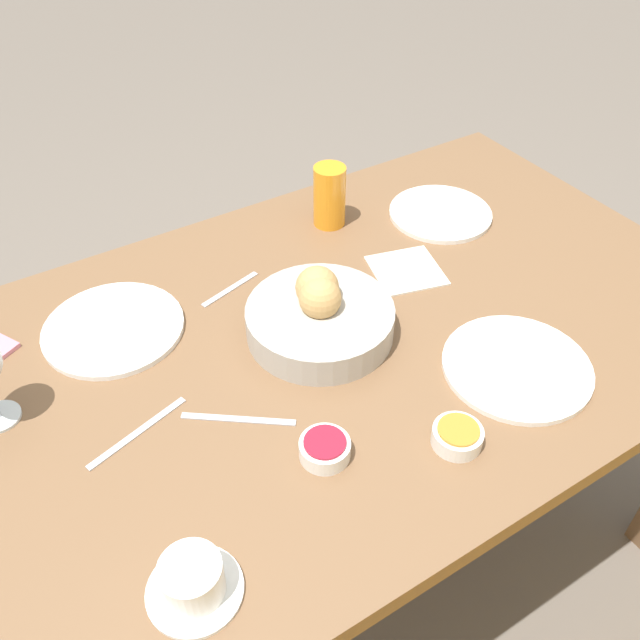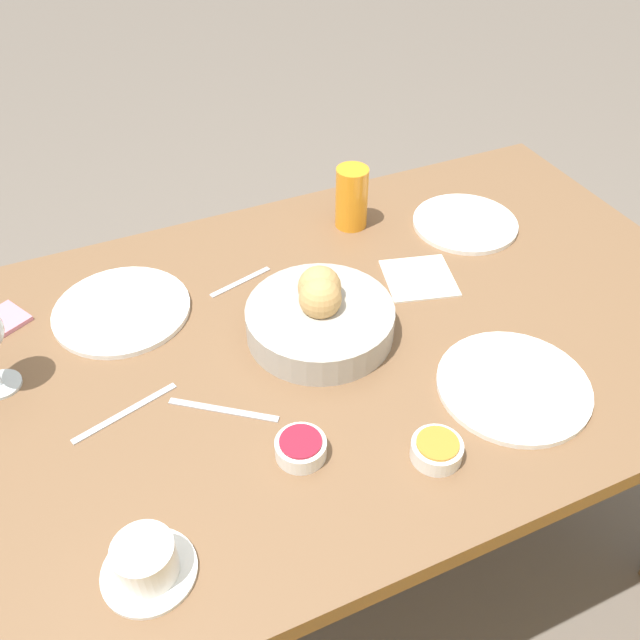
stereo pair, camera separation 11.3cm
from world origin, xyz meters
name	(u,v)px [view 2 (the right image)]	position (x,y,z in m)	size (l,w,h in m)	color
ground_plane	(342,544)	(0.00, 0.00, 0.00)	(10.00, 10.00, 0.00)	#6B6056
dining_table	(349,366)	(0.00, 0.00, 0.62)	(1.37, 0.87, 0.71)	brown
bread_basket	(320,316)	(0.05, -0.01, 0.75)	(0.25, 0.25, 0.11)	#B2ADA3
plate_near_left	(465,223)	(-0.36, -0.19, 0.72)	(0.22, 0.22, 0.01)	white
plate_near_right	(122,310)	(0.35, -0.20, 0.72)	(0.24, 0.24, 0.01)	white
plate_far_center	(513,386)	(-0.17, 0.23, 0.72)	(0.24, 0.24, 0.01)	white
juice_glass	(352,198)	(-0.14, -0.29, 0.78)	(0.07, 0.07, 0.13)	orange
coffee_cup	(146,562)	(0.42, 0.30, 0.74)	(0.12, 0.12, 0.06)	white
jam_bowl_berry	(301,448)	(0.18, 0.21, 0.73)	(0.07, 0.07, 0.03)	white
jam_bowl_honey	(437,450)	(0.01, 0.29, 0.73)	(0.07, 0.07, 0.03)	white
fork_silver	(223,410)	(0.26, 0.09, 0.72)	(0.15, 0.11, 0.00)	#B7B7BC
knife_silver	(125,413)	(0.40, 0.03, 0.72)	(0.17, 0.06, 0.00)	#B7B7BC
spoon_coffee	(241,282)	(0.13, -0.20, 0.72)	(0.13, 0.05, 0.00)	#B7B7BC
napkin	(419,278)	(-0.18, -0.07, 0.72)	(0.15, 0.15, 0.00)	silver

